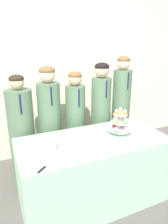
{
  "coord_description": "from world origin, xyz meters",
  "views": [
    {
      "loc": [
        -0.86,
        -1.3,
        1.67
      ],
      "look_at": [
        -0.09,
        0.41,
        1.05
      ],
      "focal_mm": 32.0,
      "sensor_mm": 36.0,
      "label": 1
    }
  ],
  "objects_px": {
    "round_cake": "(45,147)",
    "student_1": "(50,128)",
    "cake_knife": "(46,166)",
    "student_4": "(121,113)",
    "cupcake_stand": "(120,122)",
    "student_2": "(76,126)",
    "student_3": "(101,118)",
    "student_0": "(22,137)"
  },
  "relations": [
    {
      "from": "student_0",
      "to": "student_1",
      "type": "relative_size",
      "value": 0.95
    },
    {
      "from": "student_0",
      "to": "student_2",
      "type": "distance_m",
      "value": 0.69
    },
    {
      "from": "cupcake_stand",
      "to": "student_2",
      "type": "bearing_deg",
      "value": 116.17
    },
    {
      "from": "student_0",
      "to": "student_3",
      "type": "distance_m",
      "value": 1.06
    },
    {
      "from": "student_1",
      "to": "cake_knife",
      "type": "bearing_deg",
      "value": -106.86
    },
    {
      "from": "cake_knife",
      "to": "student_1",
      "type": "distance_m",
      "value": 0.93
    },
    {
      "from": "student_1",
      "to": "student_2",
      "type": "distance_m",
      "value": 0.34
    },
    {
      "from": "student_1",
      "to": "student_3",
      "type": "height_order",
      "value": "student_3"
    },
    {
      "from": "cupcake_stand",
      "to": "student_4",
      "type": "xyz_separation_m",
      "value": [
        0.41,
        0.59,
        -0.13
      ]
    },
    {
      "from": "cake_knife",
      "to": "student_2",
      "type": "relative_size",
      "value": 0.18
    },
    {
      "from": "student_3",
      "to": "student_2",
      "type": "bearing_deg",
      "value": -180.0
    },
    {
      "from": "cake_knife",
      "to": "student_2",
      "type": "xyz_separation_m",
      "value": [
        0.61,
        0.89,
        -0.09
      ]
    },
    {
      "from": "student_1",
      "to": "student_2",
      "type": "xyz_separation_m",
      "value": [
        0.34,
        -0.0,
        -0.04
      ]
    },
    {
      "from": "cake_knife",
      "to": "student_4",
      "type": "height_order",
      "value": "student_4"
    },
    {
      "from": "cake_knife",
      "to": "student_4",
      "type": "xyz_separation_m",
      "value": [
        1.31,
        0.89,
        -0.0
      ]
    },
    {
      "from": "round_cake",
      "to": "student_0",
      "type": "bearing_deg",
      "value": 100.47
    },
    {
      "from": "student_0",
      "to": "student_4",
      "type": "relative_size",
      "value": 0.89
    },
    {
      "from": "student_2",
      "to": "student_1",
      "type": "bearing_deg",
      "value": 180.0
    },
    {
      "from": "cake_knife",
      "to": "round_cake",
      "type": "bearing_deg",
      "value": 36.56
    },
    {
      "from": "round_cake",
      "to": "cake_knife",
      "type": "relative_size",
      "value": 1.04
    },
    {
      "from": "cake_knife",
      "to": "student_1",
      "type": "relative_size",
      "value": 0.17
    },
    {
      "from": "cupcake_stand",
      "to": "student_1",
      "type": "xyz_separation_m",
      "value": [
        -0.63,
        0.59,
        -0.18
      ]
    },
    {
      "from": "student_1",
      "to": "student_0",
      "type": "bearing_deg",
      "value": -180.0
    },
    {
      "from": "round_cake",
      "to": "cake_knife",
      "type": "height_order",
      "value": "round_cake"
    },
    {
      "from": "student_0",
      "to": "student_2",
      "type": "bearing_deg",
      "value": -0.0
    },
    {
      "from": "cake_knife",
      "to": "cupcake_stand",
      "type": "bearing_deg",
      "value": -21.63
    },
    {
      "from": "round_cake",
      "to": "student_1",
      "type": "bearing_deg",
      "value": 71.98
    },
    {
      "from": "student_2",
      "to": "round_cake",
      "type": "bearing_deg",
      "value": -129.9
    },
    {
      "from": "round_cake",
      "to": "student_2",
      "type": "relative_size",
      "value": 0.19
    },
    {
      "from": "student_0",
      "to": "student_2",
      "type": "xyz_separation_m",
      "value": [
        0.69,
        -0.0,
        0.02
      ]
    },
    {
      "from": "student_1",
      "to": "student_4",
      "type": "xyz_separation_m",
      "value": [
        1.04,
        -0.0,
        0.05
      ]
    },
    {
      "from": "student_3",
      "to": "student_4",
      "type": "height_order",
      "value": "student_4"
    },
    {
      "from": "student_1",
      "to": "round_cake",
      "type": "bearing_deg",
      "value": -108.02
    },
    {
      "from": "cupcake_stand",
      "to": "student_2",
      "type": "xyz_separation_m",
      "value": [
        -0.29,
        0.59,
        -0.21
      ]
    },
    {
      "from": "round_cake",
      "to": "student_4",
      "type": "xyz_separation_m",
      "value": [
        1.26,
        0.67,
        -0.05
      ]
    },
    {
      "from": "round_cake",
      "to": "student_1",
      "type": "xyz_separation_m",
      "value": [
        0.22,
        0.67,
        -0.11
      ]
    },
    {
      "from": "student_3",
      "to": "student_1",
      "type": "bearing_deg",
      "value": 180.0
    },
    {
      "from": "round_cake",
      "to": "student_1",
      "type": "relative_size",
      "value": 0.18
    },
    {
      "from": "cupcake_stand",
      "to": "student_1",
      "type": "bearing_deg",
      "value": 137.13
    },
    {
      "from": "cupcake_stand",
      "to": "student_0",
      "type": "relative_size",
      "value": 0.2
    },
    {
      "from": "student_3",
      "to": "student_4",
      "type": "relative_size",
      "value": 0.95
    },
    {
      "from": "student_3",
      "to": "cake_knife",
      "type": "bearing_deg",
      "value": -137.98
    }
  ]
}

